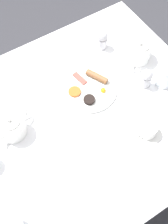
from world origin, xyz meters
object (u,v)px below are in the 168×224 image
Objects in this scene: salt_grinder at (102,40)px; knife_by_plate at (76,148)px; teapot_near at (12,126)px; teacup_with_saucer_left at (148,130)px; breakfast_plate at (89,88)px; pepper_grinder at (147,78)px; teapot_far at (139,52)px; water_glass_short at (165,75)px.

salt_grinder is 0.59m from knife_by_plate.
teapot_near is at bearing -138.77° from knife_by_plate.
salt_grinder is at bearing 175.55° from teapot_near.
teacup_with_saucer_left is 0.61× the size of knife_by_plate.
breakfast_plate is 0.41m from teapot_near.
salt_grinder reaches higher than knife_by_plate.
knife_by_plate is (0.23, -0.22, -0.01)m from breakfast_plate.
pepper_grinder and salt_grinder have the same top height.
salt_grinder is at bearing 167.38° from teacup_with_saucer_left.
teapot_far reaches higher than teacup_with_saucer_left.
knife_by_plate is (0.22, 0.19, -0.05)m from teapot_near.
knife_by_plate is at bearing -45.10° from salt_grinder.
salt_grinder reaches higher than breakfast_plate.
teapot_near is at bearing -88.54° from breakfast_plate.
teacup_with_saucer_left is 0.54m from salt_grinder.
water_glass_short is (-0.17, 0.24, 0.03)m from teacup_with_saucer_left.
teacup_with_saucer_left is at bearing -157.97° from teapot_far.
knife_by_plate is (0.07, -0.54, -0.06)m from water_glass_short.
salt_grinder is at bearing 134.90° from knife_by_plate.
teapot_near reaches higher than knife_by_plate.
breakfast_plate is 2.37× the size of water_glass_short.
salt_grinder is (-0.20, 0.61, 0.01)m from teapot_near.
teacup_with_saucer_left is at bearing -12.62° from salt_grinder.
water_glass_short is 0.53× the size of knife_by_plate.
pepper_grinder is at bearing 147.44° from teapot_near.
salt_grinder reaches higher than teacup_with_saucer_left.
teapot_near is 0.64m from salt_grinder.
knife_by_plate is at bearing 108.41° from teapot_near.
teapot_far is 1.67× the size of pepper_grinder.
teapot_near is 1.87× the size of pepper_grinder.
salt_grinder is 0.49× the size of knife_by_plate.
pepper_grinder is at bearing 102.91° from knife_by_plate.
teacup_with_saucer_left is at bearing -36.37° from pepper_grinder.
breakfast_plate is 1.39× the size of teapot_near.
salt_grinder is at bearing 88.00° from teapot_far.
teacup_with_saucer_left is (0.32, 0.49, -0.02)m from teapot_near.
teapot_far reaches higher than salt_grinder.
water_glass_short reaches higher than pepper_grinder.
teapot_far is at bearing 160.45° from teapot_near.
breakfast_plate is 1.55× the size of teapot_far.
water_glass_short is at bearing 65.76° from pepper_grinder.
teapot_far is at bearing 34.04° from salt_grinder.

